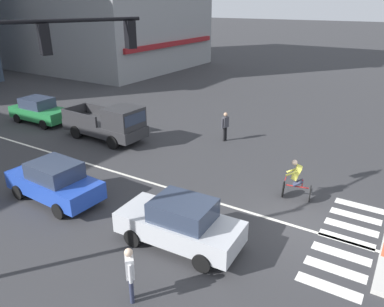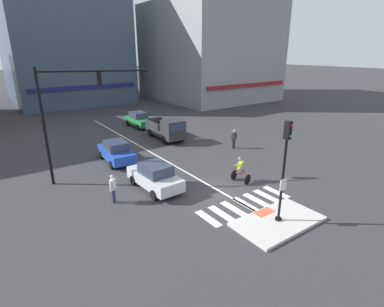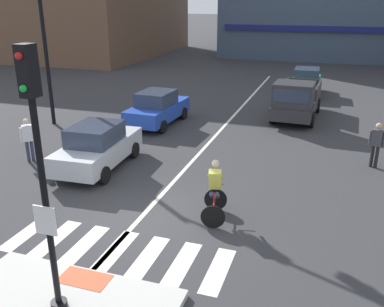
{
  "view_description": "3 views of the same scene",
  "coord_description": "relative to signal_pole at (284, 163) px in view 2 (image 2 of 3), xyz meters",
  "views": [
    {
      "loc": [
        -11.51,
        -2.58,
        7.43
      ],
      "look_at": [
        0.4,
        4.78,
        1.61
      ],
      "focal_mm": 34.53,
      "sensor_mm": 36.0,
      "label": 1
    },
    {
      "loc": [
        -10.85,
        -11.88,
        8.06
      ],
      "look_at": [
        -0.33,
        3.07,
        1.73
      ],
      "focal_mm": 27.83,
      "sensor_mm": 36.0,
      "label": 2
    },
    {
      "loc": [
        4.57,
        -9.41,
        5.81
      ],
      "look_at": [
        0.54,
        2.75,
        1.07
      ],
      "focal_mm": 39.58,
      "sensor_mm": 36.0,
      "label": 3
    }
  ],
  "objects": [
    {
      "name": "ground_plane",
      "position": [
        0.0,
        3.87,
        -3.15
      ],
      "size": [
        300.0,
        300.0,
        0.0
      ],
      "primitive_type": "plane",
      "color": "#333335"
    },
    {
      "name": "traffic_island",
      "position": [
        0.0,
        0.01,
        -3.07
      ],
      "size": [
        4.47,
        2.5,
        0.15
      ],
      "primitive_type": "cube",
      "color": "beige",
      "rests_on": "ground"
    },
    {
      "name": "tactile_pad_front",
      "position": [
        0.0,
        0.91,
        -3.0
      ],
      "size": [
        1.1,
        0.6,
        0.01
      ],
      "primitive_type": "cube",
      "color": "#DB5B38",
      "rests_on": "traffic_island"
    },
    {
      "name": "signal_pole",
      "position": [
        0.0,
        0.0,
        0.0
      ],
      "size": [
        0.44,
        0.38,
        4.99
      ],
      "color": "black",
      "rests_on": "traffic_island"
    },
    {
      "name": "crosswalk_stripe_a",
      "position": [
        -2.59,
        2.29,
        -3.15
      ],
      "size": [
        0.44,
        1.8,
        0.01
      ],
      "primitive_type": "cube",
      "color": "silver",
      "rests_on": "ground"
    },
    {
      "name": "crosswalk_stripe_b",
      "position": [
        -1.73,
        2.29,
        -3.15
      ],
      "size": [
        0.44,
        1.8,
        0.01
      ],
      "primitive_type": "cube",
      "color": "silver",
      "rests_on": "ground"
    },
    {
      "name": "crosswalk_stripe_c",
      "position": [
        -0.86,
        2.29,
        -3.15
      ],
      "size": [
        0.44,
        1.8,
        0.01
      ],
      "primitive_type": "cube",
      "color": "silver",
      "rests_on": "ground"
    },
    {
      "name": "crosswalk_stripe_d",
      "position": [
        0.0,
        2.29,
        -3.15
      ],
      "size": [
        0.44,
        1.8,
        0.01
      ],
      "primitive_type": "cube",
      "color": "silver",
      "rests_on": "ground"
    },
    {
      "name": "crosswalk_stripe_e",
      "position": [
        0.86,
        2.29,
        -3.15
      ],
      "size": [
        0.44,
        1.8,
        0.01
      ],
      "primitive_type": "cube",
      "color": "silver",
      "rests_on": "ground"
    },
    {
      "name": "crosswalk_stripe_f",
      "position": [
        1.73,
        2.29,
        -3.15
      ],
      "size": [
        0.44,
        1.8,
        0.01
      ],
      "primitive_type": "cube",
      "color": "silver",
      "rests_on": "ground"
    },
    {
      "name": "crosswalk_stripe_g",
      "position": [
        2.59,
        2.29,
        -3.15
      ],
      "size": [
        0.44,
        1.8,
        0.01
      ],
      "primitive_type": "cube",
      "color": "silver",
      "rests_on": "ground"
    },
    {
      "name": "lane_centre_line",
      "position": [
        -0.11,
        13.87,
        -3.15
      ],
      "size": [
        0.14,
        28.0,
        0.01
      ],
      "primitive_type": "cube",
      "color": "silver",
      "rests_on": "ground"
    },
    {
      "name": "traffic_light_mast",
      "position": [
        -6.34,
        10.51,
        1.87
      ],
      "size": [
        5.9,
        2.57,
        7.18
      ],
      "color": "black",
      "rests_on": "ground"
    },
    {
      "name": "building_corner_left",
      "position": [
        1.57,
        46.97,
        6.11
      ],
      "size": [
        17.14,
        21.67,
        18.49
      ],
      "color": "#3D4C60",
      "rests_on": "ground"
    },
    {
      "name": "building_corner_right",
      "position": [
        22.65,
        34.64,
        6.62
      ],
      "size": [
        18.07,
        19.97,
        19.5
      ],
      "color": "gray",
      "rests_on": "ground"
    },
    {
      "name": "car_blue_westbound_far",
      "position": [
        -3.26,
        12.78,
        -2.34
      ],
      "size": [
        1.98,
        4.17,
        1.64
      ],
      "color": "#2347B7",
      "rests_on": "ground"
    },
    {
      "name": "car_green_eastbound_distant",
      "position": [
        3.03,
        21.95,
        -2.34
      ],
      "size": [
        1.91,
        4.13,
        1.64
      ],
      "color": "#237A3D",
      "rests_on": "ground"
    },
    {
      "name": "car_silver_westbound_near",
      "position": [
        -3.11,
        6.92,
        -2.34
      ],
      "size": [
        2.0,
        4.18,
        1.64
      ],
      "color": "silver",
      "rests_on": "ground"
    },
    {
      "name": "pickup_truck_charcoal_eastbound_far",
      "position": [
        2.99,
        15.7,
        -2.17
      ],
      "size": [
        2.23,
        5.18,
        2.08
      ],
      "color": "#2D2D30",
      "rests_on": "ground"
    },
    {
      "name": "cyclist",
      "position": [
        1.85,
        4.66,
        -2.28
      ],
      "size": [
        0.86,
        1.2,
        1.68
      ],
      "color": "black",
      "rests_on": "ground"
    },
    {
      "name": "pedestrian_at_curb_left",
      "position": [
        -5.86,
        6.65,
        -2.17
      ],
      "size": [
        0.42,
        0.41,
        1.67
      ],
      "color": "#2D334C",
      "rests_on": "ground"
    },
    {
      "name": "pedestrian_waiting_far_side",
      "position": [
        6.33,
        10.1,
        -2.17
      ],
      "size": [
        0.53,
        0.32,
        1.67
      ],
      "color": "black",
      "rests_on": "ground"
    }
  ]
}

